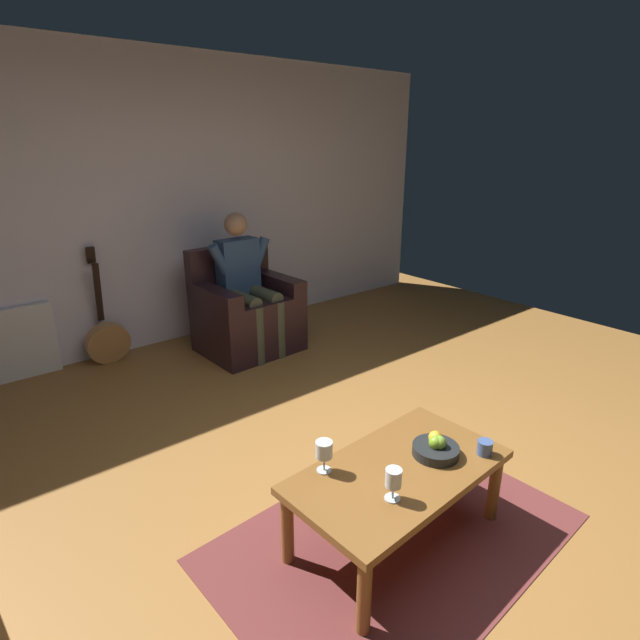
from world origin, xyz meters
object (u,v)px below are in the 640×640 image
(armchair, at_px, (246,314))
(person_seated, at_px, (246,279))
(wine_glass_near, at_px, (324,451))
(candle_jar, at_px, (485,448))
(coffee_table, at_px, (398,478))
(fruit_bowl, at_px, (436,448))
(wine_glass_far, at_px, (393,480))
(guitar, at_px, (107,339))

(armchair, relative_size, person_seated, 0.75)
(wine_glass_near, height_order, candle_jar, wine_glass_near)
(armchair, height_order, coffee_table, armchair)
(wine_glass_near, bearing_deg, coffee_table, 144.40)
(coffee_table, height_order, fruit_bowl, fruit_bowl)
(wine_glass_far, bearing_deg, armchair, -108.25)
(guitar, xyz_separation_m, wine_glass_near, (-0.13, 2.87, 0.30))
(coffee_table, relative_size, guitar, 1.07)
(wine_glass_near, bearing_deg, wine_glass_far, 107.38)
(armchair, xyz_separation_m, fruit_bowl, (0.48, 2.60, 0.11))
(fruit_bowl, bearing_deg, guitar, -78.35)
(person_seated, bearing_deg, candle_jar, 81.49)
(armchair, distance_m, wine_glass_near, 2.56)
(person_seated, bearing_deg, coffee_table, 72.08)
(guitar, xyz_separation_m, candle_jar, (-0.83, 3.27, 0.23))
(coffee_table, bearing_deg, guitar, -82.20)
(candle_jar, bearing_deg, person_seated, -96.15)
(person_seated, xyz_separation_m, wine_glass_near, (0.99, 2.32, -0.17))
(person_seated, relative_size, coffee_table, 1.16)
(armchair, distance_m, guitar, 1.24)
(candle_jar, bearing_deg, coffee_table, -24.82)
(wine_glass_near, height_order, wine_glass_far, wine_glass_near)
(coffee_table, distance_m, guitar, 3.11)
(wine_glass_near, distance_m, candle_jar, 0.81)
(person_seated, distance_m, candle_jar, 2.74)
(person_seated, xyz_separation_m, wine_glass_far, (0.89, 2.65, -0.18))
(candle_jar, bearing_deg, wine_glass_near, -29.58)
(guitar, relative_size, fruit_bowl, 4.51)
(fruit_bowl, bearing_deg, armchair, -100.49)
(guitar, bearing_deg, wine_glass_near, 92.60)
(guitar, distance_m, wine_glass_near, 2.89)
(person_seated, relative_size, guitar, 1.23)
(candle_jar, bearing_deg, wine_glass_far, -5.74)
(wine_glass_far, bearing_deg, guitar, -85.79)
(guitar, bearing_deg, candle_jar, 104.29)
(armchair, bearing_deg, candle_jar, 81.60)
(person_seated, bearing_deg, wine_glass_far, 69.14)
(coffee_table, bearing_deg, fruit_bowl, 169.94)
(person_seated, xyz_separation_m, fruit_bowl, (0.48, 2.56, -0.24))
(person_seated, distance_m, fruit_bowl, 2.62)
(wine_glass_near, xyz_separation_m, wine_glass_far, (-0.11, 0.34, -0.01))
(armchair, relative_size, wine_glass_near, 6.09)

